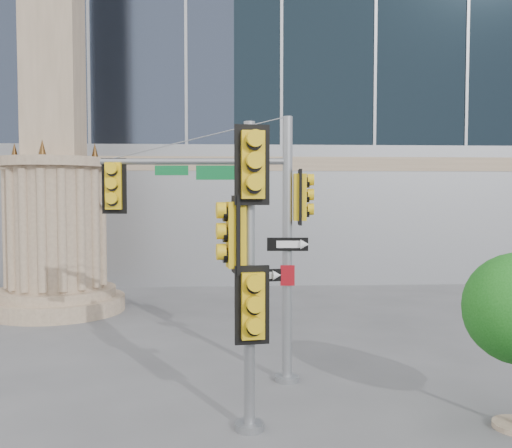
{
  "coord_description": "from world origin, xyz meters",
  "views": [
    {
      "loc": [
        -0.46,
        -10.19,
        3.91
      ],
      "look_at": [
        0.24,
        2.0,
        3.27
      ],
      "focal_mm": 40.0,
      "sensor_mm": 36.0,
      "label": 1
    }
  ],
  "objects": [
    {
      "name": "secondary_signal_pole",
      "position": [
        -0.08,
        -1.04,
        2.99
      ],
      "size": [
        0.91,
        0.67,
        5.09
      ],
      "rotation": [
        0.0,
        0.0,
        0.14
      ],
      "color": "slate",
      "rests_on": "ground"
    },
    {
      "name": "monument",
      "position": [
        -6.0,
        9.0,
        5.52
      ],
      "size": [
        4.4,
        4.4,
        16.6
      ],
      "color": "gray",
      "rests_on": "ground"
    },
    {
      "name": "main_signal_pole",
      "position": [
        -0.13,
        1.56,
        3.41
      ],
      "size": [
        4.26,
        0.66,
        5.5
      ],
      "rotation": [
        0.0,
        0.0,
        -0.07
      ],
      "color": "slate",
      "rests_on": "ground"
    },
    {
      "name": "ground",
      "position": [
        0.0,
        0.0,
        0.0
      ],
      "size": [
        120.0,
        120.0,
        0.0
      ],
      "primitive_type": "plane",
      "color": "#545456",
      "rests_on": "ground"
    }
  ]
}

